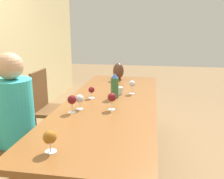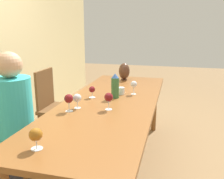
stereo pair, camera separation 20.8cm
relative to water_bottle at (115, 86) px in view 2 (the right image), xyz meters
name	(u,v)px [view 2 (the right image)]	position (x,y,z in m)	size (l,w,h in m)	color
ground_plane	(110,170)	(-0.15, 0.02, -0.87)	(14.00, 14.00, 0.00)	olive
dining_table	(110,109)	(-0.15, 0.02, -0.19)	(2.50, 0.88, 0.74)	brown
water_bottle	(115,86)	(0.00, 0.00, 0.00)	(0.08, 0.08, 0.25)	#336638
water_tumbler	(121,91)	(0.14, -0.03, -0.08)	(0.07, 0.07, 0.08)	silver
vase	(124,71)	(0.85, 0.08, 0.00)	(0.15, 0.15, 0.23)	#4C2D1E
wine_glass_0	(109,98)	(-0.37, -0.03, -0.01)	(0.08, 0.08, 0.15)	silver
wine_glass_1	(69,99)	(-0.50, 0.29, -0.01)	(0.08, 0.08, 0.15)	silver
wine_glass_2	(77,98)	(-0.41, 0.25, -0.03)	(0.08, 0.08, 0.13)	silver
wine_glass_3	(36,135)	(-1.18, 0.20, -0.03)	(0.08, 0.08, 0.13)	silver
wine_glass_4	(134,85)	(0.18, -0.16, -0.02)	(0.07, 0.07, 0.15)	silver
wine_glass_5	(92,90)	(-0.05, 0.23, -0.04)	(0.07, 0.07, 0.12)	silver
chair_near	(9,134)	(-0.61, 0.83, -0.35)	(0.44, 0.44, 0.94)	brown
chair_far	(55,105)	(0.28, 0.83, -0.35)	(0.44, 0.44, 0.94)	brown
person_near	(16,117)	(-0.61, 0.75, -0.18)	(0.32, 0.32, 1.25)	#2D2D38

